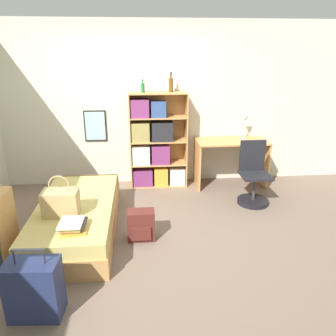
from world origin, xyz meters
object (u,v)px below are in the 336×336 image
(desk_lamp, at_px, (246,121))
(backpack, at_px, (141,225))
(bed, at_px, (77,217))
(desk, at_px, (231,155))
(handbag, at_px, (61,202))
(bottle_brown, at_px, (171,85))
(suitcase, at_px, (34,289))
(desk_chair, at_px, (253,183))
(bookcase, at_px, (154,145))
(bottle_green, at_px, (143,88))
(book_stack_on_bed, at_px, (73,225))

(desk_lamp, xyz_separation_m, backpack, (-1.73, -1.66, -0.89))
(bed, xyz_separation_m, desk, (2.28, 1.34, 0.33))
(handbag, height_order, bottle_brown, bottle_brown)
(bed, bearing_deg, desk, 30.48)
(desk, bearing_deg, backpack, -133.55)
(suitcase, bearing_deg, desk_lamp, 46.69)
(bed, distance_m, suitcase, 1.37)
(handbag, distance_m, desk_chair, 2.72)
(bed, relative_size, suitcase, 2.94)
(suitcase, relative_size, backpack, 1.78)
(bottle_brown, bearing_deg, desk_chair, -35.45)
(bookcase, relative_size, bottle_green, 7.74)
(book_stack_on_bed, bearing_deg, bed, 97.54)
(book_stack_on_bed, bearing_deg, desk_lamp, 40.30)
(suitcase, height_order, backpack, suitcase)
(desk, bearing_deg, bottle_green, 175.57)
(desk, height_order, desk_chair, desk_chair)
(bookcase, bearing_deg, bottle_green, 178.30)
(handbag, distance_m, bottle_brown, 2.50)
(book_stack_on_bed, height_order, suitcase, suitcase)
(book_stack_on_bed, relative_size, desk, 0.32)
(bed, height_order, handbag, handbag)
(handbag, relative_size, backpack, 1.27)
(book_stack_on_bed, distance_m, bottle_brown, 2.70)
(bed, height_order, bookcase, bookcase)
(bottle_brown, relative_size, backpack, 0.81)
(bed, height_order, backpack, bed)
(bottle_green, height_order, desk_chair, bottle_green)
(desk_lamp, xyz_separation_m, desk_chair, (-0.07, -0.78, -0.77))
(bottle_brown, height_order, backpack, bottle_brown)
(book_stack_on_bed, bearing_deg, handbag, 118.11)
(desk, height_order, backpack, desk)
(backpack, bearing_deg, desk_lamp, 43.82)
(bed, bearing_deg, desk_lamp, 29.63)
(bookcase, bearing_deg, desk_chair, -29.29)
(handbag, relative_size, desk_lamp, 1.06)
(suitcase, bearing_deg, bookcase, 67.85)
(handbag, bearing_deg, book_stack_on_bed, -61.89)
(bottle_brown, distance_m, desk, 1.49)
(bookcase, height_order, bottle_brown, bottle_brown)
(bed, relative_size, book_stack_on_bed, 5.23)
(bed, height_order, suitcase, suitcase)
(book_stack_on_bed, bearing_deg, bottle_green, 69.42)
(bottle_green, xyz_separation_m, desk_chair, (1.57, -0.80, -1.31))
(bookcase, bearing_deg, desk, -4.78)
(book_stack_on_bed, distance_m, desk_chair, 2.69)
(bookcase, distance_m, desk, 1.26)
(handbag, relative_size, bottle_green, 2.36)
(bottle_green, distance_m, backpack, 2.21)
(desk, bearing_deg, handbag, -145.52)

